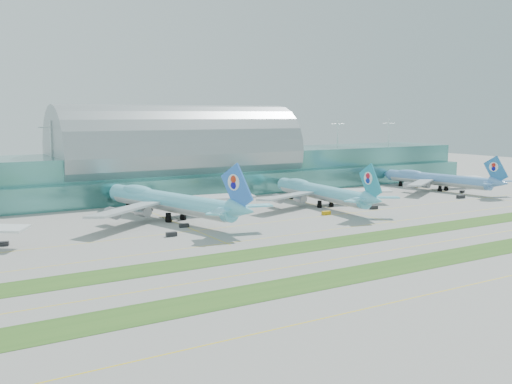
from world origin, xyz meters
TOP-DOWN VIEW (x-y plane):
  - ground at (0.00, 0.00)m, footprint 700.00×700.00m
  - terminal at (0.01, 128.79)m, footprint 340.00×69.10m
  - grass_strip_near at (0.00, -28.00)m, footprint 420.00×12.00m
  - grass_strip_far at (0.00, 2.00)m, footprint 420.00×12.00m
  - taxiline_a at (0.00, -48.00)m, footprint 420.00×0.35m
  - taxiline_b at (0.00, -14.00)m, footprint 420.00×0.35m
  - taxiline_c at (0.00, 18.00)m, footprint 420.00×0.35m
  - taxiline_d at (0.00, 40.00)m, footprint 420.00×0.35m
  - airliner_b at (-32.60, 64.26)m, footprint 71.71×82.87m
  - airliner_c at (34.82, 60.56)m, footprint 66.04×75.03m
  - airliner_d at (116.54, 70.22)m, footprint 61.76×70.75m
  - gse_b at (-90.88, 48.67)m, footprint 3.52×2.42m
  - gse_c at (-42.93, 35.65)m, footprint 3.48×1.70m
  - gse_d at (-33.58, 47.05)m, footprint 3.50×1.96m
  - gse_e at (23.80, 41.82)m, footprint 3.52×1.75m
  - gse_f at (48.75, 42.30)m, footprint 3.46×2.28m
  - gse_g at (104.22, 44.48)m, footprint 4.13×2.06m
  - gse_h at (120.17, 56.79)m, footprint 3.22×2.54m

SIDE VIEW (x-z plane):
  - ground at x=0.00m, z-range 0.00..0.00m
  - taxiline_a at x=0.00m, z-range 0.00..0.01m
  - taxiline_b at x=0.00m, z-range 0.00..0.01m
  - taxiline_c at x=0.00m, z-range 0.00..0.01m
  - taxiline_d at x=0.00m, z-range 0.00..0.01m
  - grass_strip_near at x=0.00m, z-range 0.00..0.08m
  - grass_strip_far at x=0.00m, z-range 0.00..0.08m
  - gse_h at x=120.17m, z-range 0.00..1.21m
  - gse_d at x=-33.58m, z-range 0.00..1.27m
  - gse_b at x=-90.88m, z-range 0.00..1.32m
  - gse_c at x=-42.93m, z-range 0.00..1.37m
  - gse_e at x=23.80m, z-range 0.00..1.41m
  - gse_f at x=48.75m, z-range 0.00..1.47m
  - gse_g at x=104.22m, z-range 0.00..1.56m
  - airliner_d at x=116.54m, z-range -3.74..15.78m
  - airliner_c at x=34.82m, z-range -3.95..16.69m
  - airliner_b at x=-32.60m, z-range -4.44..18.73m
  - terminal at x=0.01m, z-range -3.77..32.23m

